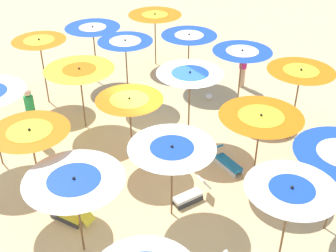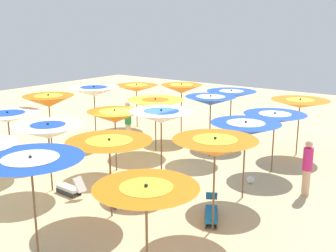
{
  "view_description": "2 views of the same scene",
  "coord_description": "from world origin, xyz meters",
  "px_view_note": "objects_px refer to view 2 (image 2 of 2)",
  "views": [
    {
      "loc": [
        -6.47,
        -9.94,
        8.28
      ],
      "look_at": [
        0.02,
        -0.57,
        1.08
      ],
      "focal_mm": 47.46,
      "sensor_mm": 36.0,
      "label": 1
    },
    {
      "loc": [
        8.81,
        -10.4,
        5.12
      ],
      "look_at": [
        -0.51,
        2.14,
        1.27
      ],
      "focal_mm": 43.87,
      "sensor_mm": 36.0,
      "label": 2
    }
  ],
  "objects_px": {
    "lounger_1": "(41,160)",
    "beachgoer_0": "(128,121)",
    "beach_umbrella_0": "(136,88)",
    "lounger_5": "(70,188)",
    "beach_umbrella_1": "(94,92)",
    "beach_umbrella_18": "(215,147)",
    "beach_umbrella_7": "(115,117)",
    "beach_umbrella_12": "(161,117)",
    "beach_umbrella_16": "(275,118)",
    "beach_umbrella_8": "(48,131)",
    "beach_umbrella_10": "(231,94)",
    "beach_umbrella_5": "(181,89)",
    "beach_ball": "(251,180)",
    "beach_umbrella_3": "(8,117)",
    "beachgoer_1": "(307,167)",
    "beach_umbrella_11": "(211,101)",
    "beach_umbrella_19": "(146,196)",
    "beach_umbrella_15": "(300,104)",
    "lounger_2": "(127,197)",
    "beach_umbrella_13": "(109,146)",
    "beach_umbrella_14": "(31,166)",
    "lounger_0": "(211,212)",
    "beach_umbrella_6": "(155,104)",
    "beach_umbrella_17": "(245,129)"
  },
  "relations": [
    {
      "from": "lounger_1",
      "to": "beachgoer_0",
      "type": "relative_size",
      "value": 0.69
    },
    {
      "from": "beach_umbrella_0",
      "to": "lounger_5",
      "type": "bearing_deg",
      "value": -62.7
    },
    {
      "from": "beach_umbrella_1",
      "to": "beach_umbrella_18",
      "type": "xyz_separation_m",
      "value": [
        8.44,
        -3.99,
        -0.06
      ]
    },
    {
      "from": "beachgoer_0",
      "to": "beach_umbrella_7",
      "type": "bearing_deg",
      "value": 127.52
    },
    {
      "from": "lounger_1",
      "to": "lounger_5",
      "type": "relative_size",
      "value": 1.15
    },
    {
      "from": "beach_umbrella_12",
      "to": "beach_umbrella_16",
      "type": "distance_m",
      "value": 4.12
    },
    {
      "from": "beach_umbrella_8",
      "to": "beach_umbrella_16",
      "type": "xyz_separation_m",
      "value": [
        4.9,
        5.82,
        0.02
      ]
    },
    {
      "from": "beach_umbrella_10",
      "to": "beach_umbrella_18",
      "type": "distance_m",
      "value": 8.12
    },
    {
      "from": "beach_umbrella_5",
      "to": "beachgoer_0",
      "type": "relative_size",
      "value": 1.36
    },
    {
      "from": "beach_ball",
      "to": "beach_umbrella_3",
      "type": "bearing_deg",
      "value": -150.41
    },
    {
      "from": "beach_umbrella_0",
      "to": "beachgoer_1",
      "type": "height_order",
      "value": "beach_umbrella_0"
    },
    {
      "from": "beach_umbrella_11",
      "to": "beach_umbrella_19",
      "type": "relative_size",
      "value": 1.05
    },
    {
      "from": "beach_umbrella_1",
      "to": "beach_umbrella_15",
      "type": "relative_size",
      "value": 1.09
    },
    {
      "from": "beach_umbrella_10",
      "to": "lounger_5",
      "type": "relative_size",
      "value": 2.14
    },
    {
      "from": "beach_umbrella_3",
      "to": "lounger_2",
      "type": "height_order",
      "value": "beach_umbrella_3"
    },
    {
      "from": "beach_umbrella_13",
      "to": "beach_umbrella_11",
      "type": "bearing_deg",
      "value": 95.55
    },
    {
      "from": "beach_umbrella_7",
      "to": "beach_umbrella_16",
      "type": "height_order",
      "value": "beach_umbrella_7"
    },
    {
      "from": "beach_umbrella_13",
      "to": "beach_umbrella_15",
      "type": "height_order",
      "value": "beach_umbrella_15"
    },
    {
      "from": "beach_umbrella_18",
      "to": "beach_umbrella_5",
      "type": "bearing_deg",
      "value": 130.02
    },
    {
      "from": "beach_umbrella_14",
      "to": "beach_umbrella_18",
      "type": "bearing_deg",
      "value": 53.92
    },
    {
      "from": "beach_umbrella_14",
      "to": "lounger_0",
      "type": "relative_size",
      "value": 1.76
    },
    {
      "from": "beach_umbrella_15",
      "to": "beach_ball",
      "type": "xyz_separation_m",
      "value": [
        -0.12,
        -3.94,
        -1.98
      ]
    },
    {
      "from": "lounger_1",
      "to": "beachgoer_1",
      "type": "relative_size",
      "value": 0.74
    },
    {
      "from": "beach_umbrella_10",
      "to": "beach_umbrella_6",
      "type": "bearing_deg",
      "value": -123.93
    },
    {
      "from": "beach_umbrella_13",
      "to": "beach_umbrella_15",
      "type": "bearing_deg",
      "value": 75.78
    },
    {
      "from": "beach_umbrella_19",
      "to": "lounger_2",
      "type": "xyz_separation_m",
      "value": [
        -3.26,
        3.04,
        -1.94
      ]
    },
    {
      "from": "beach_umbrella_6",
      "to": "lounger_2",
      "type": "distance_m",
      "value": 5.5
    },
    {
      "from": "beach_umbrella_5",
      "to": "beach_umbrella_1",
      "type": "bearing_deg",
      "value": -132.68
    },
    {
      "from": "beach_umbrella_6",
      "to": "beach_umbrella_19",
      "type": "distance_m",
      "value": 9.54
    },
    {
      "from": "beach_umbrella_5",
      "to": "beach_umbrella_7",
      "type": "xyz_separation_m",
      "value": [
        0.69,
        -5.08,
        -0.3
      ]
    },
    {
      "from": "beach_umbrella_10",
      "to": "beach_umbrella_15",
      "type": "xyz_separation_m",
      "value": [
        2.97,
        0.13,
        -0.09
      ]
    },
    {
      "from": "beach_umbrella_15",
      "to": "beachgoer_1",
      "type": "distance_m",
      "value": 4.33
    },
    {
      "from": "beach_umbrella_3",
      "to": "beach_umbrella_12",
      "type": "bearing_deg",
      "value": 25.43
    },
    {
      "from": "beach_umbrella_15",
      "to": "lounger_5",
      "type": "height_order",
      "value": "beach_umbrella_15"
    },
    {
      "from": "beachgoer_1",
      "to": "beach_ball",
      "type": "relative_size",
      "value": 6.96
    },
    {
      "from": "beach_umbrella_8",
      "to": "beach_umbrella_15",
      "type": "xyz_separation_m",
      "value": [
        4.93,
        8.26,
        0.17
      ]
    },
    {
      "from": "beach_umbrella_14",
      "to": "beach_umbrella_18",
      "type": "distance_m",
      "value": 4.28
    },
    {
      "from": "beach_umbrella_0",
      "to": "beachgoer_0",
      "type": "height_order",
      "value": "beach_umbrella_0"
    },
    {
      "from": "beach_umbrella_0",
      "to": "beachgoer_1",
      "type": "distance_m",
      "value": 10.57
    },
    {
      "from": "beach_umbrella_8",
      "to": "beach_umbrella_1",
      "type": "bearing_deg",
      "value": 122.21
    },
    {
      "from": "beach_umbrella_6",
      "to": "beach_umbrella_16",
      "type": "height_order",
      "value": "beach_umbrella_6"
    },
    {
      "from": "beach_umbrella_0",
      "to": "beach_umbrella_19",
      "type": "bearing_deg",
      "value": -48.37
    },
    {
      "from": "beach_umbrella_14",
      "to": "beach_umbrella_7",
      "type": "bearing_deg",
      "value": 116.09
    },
    {
      "from": "beach_umbrella_10",
      "to": "beach_umbrella_3",
      "type": "bearing_deg",
      "value": -119.13
    },
    {
      "from": "beach_umbrella_1",
      "to": "lounger_1",
      "type": "distance_m",
      "value": 4.13
    },
    {
      "from": "beach_umbrella_12",
      "to": "beach_umbrella_17",
      "type": "bearing_deg",
      "value": 11.91
    },
    {
      "from": "beach_umbrella_7",
      "to": "beach_umbrella_13",
      "type": "relative_size",
      "value": 0.99
    },
    {
      "from": "lounger_0",
      "to": "beach_umbrella_0",
      "type": "bearing_deg",
      "value": -158.88
    },
    {
      "from": "beach_umbrella_17",
      "to": "beach_umbrella_3",
      "type": "bearing_deg",
      "value": -159.09
    },
    {
      "from": "beach_umbrella_10",
      "to": "beach_umbrella_14",
      "type": "height_order",
      "value": "beach_umbrella_14"
    }
  ]
}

